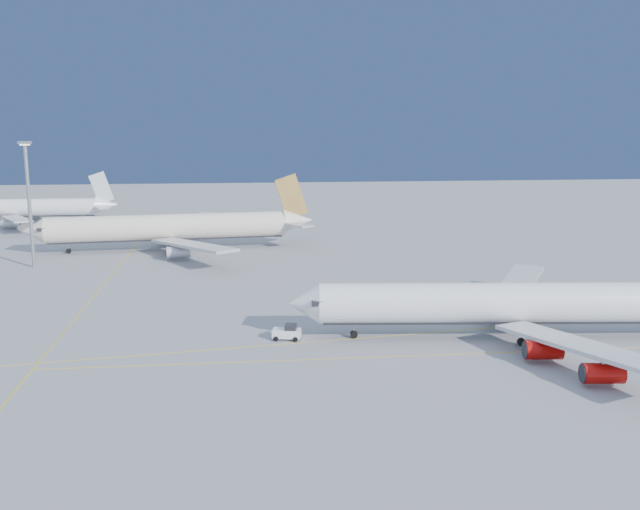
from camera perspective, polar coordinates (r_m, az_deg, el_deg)
The scene contains 7 objects.
ground at distance 108.28m, azimuth 1.06°, elevation -5.85°, with size 500.00×500.00×0.00m, color slate.
taxiway_lines at distance 113.57m, azimuth -6.76°, elevation -5.12°, with size 118.86×140.00×0.02m.
airliner_virgin at distance 106.48m, azimuth 15.94°, elevation -3.77°, with size 67.30×60.19×16.59m.
airliner_etihad at distance 174.88m, azimuth -11.58°, elevation 2.19°, with size 68.65×63.09×17.91m.
airliner_third at distance 232.83m, azimuth -22.83°, elevation 3.49°, with size 57.83×53.49×15.55m.
pushback_tug at distance 102.64m, azimuth -2.62°, elevation -6.20°, with size 4.32×3.13×2.24m.
light_mast at distance 161.10m, azimuth -22.29°, elevation 4.54°, with size 2.29×2.29×26.53m.
Camera 1 is at (-13.20, -102.87, 31.13)m, focal length 40.00 mm.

